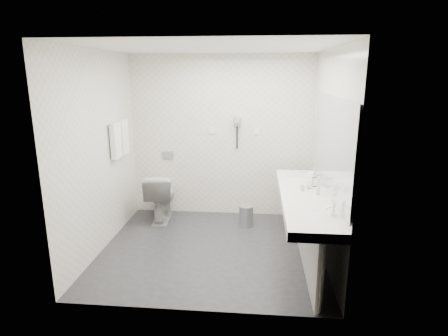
# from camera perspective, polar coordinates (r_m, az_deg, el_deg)

# --- Properties ---
(floor) EXTENTS (2.80, 2.80, 0.00)m
(floor) POSITION_cam_1_polar(r_m,az_deg,el_deg) (4.94, -1.94, -12.29)
(floor) COLOR #29292E
(floor) RESTS_ON ground
(ceiling) EXTENTS (2.80, 2.80, 0.00)m
(ceiling) POSITION_cam_1_polar(r_m,az_deg,el_deg) (4.42, -2.22, 18.07)
(ceiling) COLOR white
(ceiling) RESTS_ON wall_back
(wall_back) EXTENTS (2.80, 0.00, 2.80)m
(wall_back) POSITION_cam_1_polar(r_m,az_deg,el_deg) (5.78, -0.44, 4.78)
(wall_back) COLOR silver
(wall_back) RESTS_ON floor
(wall_front) EXTENTS (2.80, 0.00, 2.80)m
(wall_front) POSITION_cam_1_polar(r_m,az_deg,el_deg) (3.27, -4.95, -2.85)
(wall_front) COLOR silver
(wall_front) RESTS_ON floor
(wall_left) EXTENTS (0.00, 2.60, 2.60)m
(wall_left) POSITION_cam_1_polar(r_m,az_deg,el_deg) (4.89, -18.58, 2.25)
(wall_left) COLOR silver
(wall_left) RESTS_ON floor
(wall_right) EXTENTS (0.00, 2.60, 2.60)m
(wall_right) POSITION_cam_1_polar(r_m,az_deg,el_deg) (4.56, 15.68, 1.61)
(wall_right) COLOR silver
(wall_right) RESTS_ON floor
(vanity_counter) EXTENTS (0.55, 2.20, 0.10)m
(vanity_counter) POSITION_cam_1_polar(r_m,az_deg,el_deg) (4.44, 12.24, -4.53)
(vanity_counter) COLOR white
(vanity_counter) RESTS_ON floor
(vanity_panel) EXTENTS (0.03, 2.15, 0.75)m
(vanity_panel) POSITION_cam_1_polar(r_m,az_deg,el_deg) (4.60, 12.27, -9.55)
(vanity_panel) COLOR #999590
(vanity_panel) RESTS_ON floor
(vanity_post_near) EXTENTS (0.06, 0.06, 0.75)m
(vanity_post_near) POSITION_cam_1_polar(r_m,az_deg,el_deg) (3.69, 14.69, -16.09)
(vanity_post_near) COLOR silver
(vanity_post_near) RESTS_ON floor
(vanity_post_far) EXTENTS (0.06, 0.06, 0.75)m
(vanity_post_far) POSITION_cam_1_polar(r_m,az_deg,el_deg) (5.56, 11.33, -5.22)
(vanity_post_far) COLOR silver
(vanity_post_far) RESTS_ON floor
(mirror) EXTENTS (0.02, 2.20, 1.05)m
(mirror) POSITION_cam_1_polar(r_m,az_deg,el_deg) (4.32, 16.12, 3.61)
(mirror) COLOR #B2BCC6
(mirror) RESTS_ON wall_right
(basin_near) EXTENTS (0.40, 0.31, 0.05)m
(basin_near) POSITION_cam_1_polar(r_m,az_deg,el_deg) (3.83, 13.39, -7.18)
(basin_near) COLOR white
(basin_near) RESTS_ON vanity_counter
(basin_far) EXTENTS (0.40, 0.31, 0.05)m
(basin_far) POSITION_cam_1_polar(r_m,az_deg,el_deg) (5.05, 11.41, -1.77)
(basin_far) COLOR white
(basin_far) RESTS_ON vanity_counter
(faucet_near) EXTENTS (0.04, 0.04, 0.15)m
(faucet_near) POSITION_cam_1_polar(r_m,az_deg,el_deg) (3.83, 16.38, -5.93)
(faucet_near) COLOR silver
(faucet_near) RESTS_ON vanity_counter
(faucet_far) EXTENTS (0.04, 0.04, 0.15)m
(faucet_far) POSITION_cam_1_polar(r_m,az_deg,el_deg) (5.05, 13.66, -0.83)
(faucet_far) COLOR silver
(faucet_far) RESTS_ON vanity_counter
(soap_bottle_a) EXTENTS (0.06, 0.06, 0.10)m
(soap_bottle_a) POSITION_cam_1_polar(r_m,az_deg,el_deg) (4.54, 11.91, -2.82)
(soap_bottle_a) COLOR beige
(soap_bottle_a) RESTS_ON vanity_counter
(soap_bottle_b) EXTENTS (0.11, 0.11, 0.10)m
(soap_bottle_b) POSITION_cam_1_polar(r_m,az_deg,el_deg) (4.63, 12.91, -2.48)
(soap_bottle_b) COLOR beige
(soap_bottle_b) RESTS_ON vanity_counter
(soap_bottle_c) EXTENTS (0.05, 0.05, 0.12)m
(soap_bottle_c) POSITION_cam_1_polar(r_m,az_deg,el_deg) (4.42, 14.25, -3.27)
(soap_bottle_c) COLOR beige
(soap_bottle_c) RESTS_ON vanity_counter
(glass_left) EXTENTS (0.08, 0.08, 0.11)m
(glass_left) POSITION_cam_1_polar(r_m,az_deg,el_deg) (4.73, 13.70, -2.09)
(glass_left) COLOR silver
(glass_left) RESTS_ON vanity_counter
(glass_right) EXTENTS (0.07, 0.07, 0.12)m
(glass_right) POSITION_cam_1_polar(r_m,az_deg,el_deg) (4.83, 14.22, -1.75)
(glass_right) COLOR silver
(glass_right) RESTS_ON vanity_counter
(toilet) EXTENTS (0.47, 0.76, 0.74)m
(toilet) POSITION_cam_1_polar(r_m,az_deg,el_deg) (5.81, -9.69, -4.35)
(toilet) COLOR white
(toilet) RESTS_ON floor
(flush_plate) EXTENTS (0.18, 0.02, 0.12)m
(flush_plate) POSITION_cam_1_polar(r_m,az_deg,el_deg) (5.97, -8.60, 1.99)
(flush_plate) COLOR #B2B5BA
(flush_plate) RESTS_ON wall_back
(pedal_bin) EXTENTS (0.27, 0.27, 0.29)m
(pedal_bin) POSITION_cam_1_polar(r_m,az_deg,el_deg) (5.58, 3.42, -7.40)
(pedal_bin) COLOR #B2B5BA
(pedal_bin) RESTS_ON floor
(bin_lid) EXTENTS (0.21, 0.21, 0.02)m
(bin_lid) POSITION_cam_1_polar(r_m,az_deg,el_deg) (5.52, 3.44, -5.92)
(bin_lid) COLOR #B2B5BA
(bin_lid) RESTS_ON pedal_bin
(towel_rail) EXTENTS (0.02, 0.62, 0.02)m
(towel_rail) POSITION_cam_1_polar(r_m,az_deg,el_deg) (5.33, -15.99, 6.66)
(towel_rail) COLOR silver
(towel_rail) RESTS_ON wall_left
(towel_near) EXTENTS (0.07, 0.24, 0.48)m
(towel_near) POSITION_cam_1_polar(r_m,az_deg,el_deg) (5.23, -16.27, 4.06)
(towel_near) COLOR white
(towel_near) RESTS_ON towel_rail
(towel_far) EXTENTS (0.07, 0.24, 0.48)m
(towel_far) POSITION_cam_1_polar(r_m,az_deg,el_deg) (5.48, -15.22, 4.59)
(towel_far) COLOR white
(towel_far) RESTS_ON towel_rail
(dryer_cradle) EXTENTS (0.10, 0.04, 0.14)m
(dryer_cradle) POSITION_cam_1_polar(r_m,az_deg,el_deg) (5.70, 2.05, 7.17)
(dryer_cradle) COLOR #98979C
(dryer_cradle) RESTS_ON wall_back
(dryer_barrel) EXTENTS (0.08, 0.14, 0.08)m
(dryer_barrel) POSITION_cam_1_polar(r_m,az_deg,el_deg) (5.62, 2.01, 7.39)
(dryer_barrel) COLOR #98979C
(dryer_barrel) RESTS_ON dryer_cradle
(dryer_cord) EXTENTS (0.02, 0.02, 0.35)m
(dryer_cord) POSITION_cam_1_polar(r_m,az_deg,el_deg) (5.72, 2.02, 4.67)
(dryer_cord) COLOR black
(dryer_cord) RESTS_ON dryer_cradle
(switch_plate_a) EXTENTS (0.09, 0.02, 0.09)m
(switch_plate_a) POSITION_cam_1_polar(r_m,az_deg,el_deg) (5.77, -1.94, 5.76)
(switch_plate_a) COLOR white
(switch_plate_a) RESTS_ON wall_back
(switch_plate_b) EXTENTS (0.09, 0.02, 0.09)m
(switch_plate_b) POSITION_cam_1_polar(r_m,az_deg,el_deg) (5.73, 5.06, 5.65)
(switch_plate_b) COLOR white
(switch_plate_b) RESTS_ON wall_back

